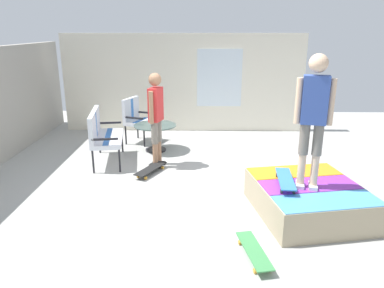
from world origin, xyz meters
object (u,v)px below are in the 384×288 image
(patio_chair_near_house, at_px, (136,116))
(skateboard_spare, at_px, (254,251))
(skateboard_on_ramp, at_px, (285,179))
(patio_bench, at_px, (102,132))
(skateboard_by_bench, at_px, (151,169))
(person_watching, at_px, (156,113))
(person_skater, at_px, (314,112))
(patio_table, at_px, (155,132))
(skate_ramp, at_px, (310,199))

(patio_chair_near_house, xyz_separation_m, skateboard_spare, (-4.50, -2.10, -0.53))
(skateboard_on_ramp, bearing_deg, patio_bench, 56.09)
(skateboard_by_bench, bearing_deg, person_watching, -10.27)
(patio_chair_near_house, xyz_separation_m, skateboard_by_bench, (-1.95, -0.58, -0.53))
(person_skater, bearing_deg, patio_chair_near_house, 39.82)
(patio_table, xyz_separation_m, skateboard_spare, (-3.86, -1.58, -0.32))
(patio_table, bearing_deg, skate_ramp, -137.93)
(patio_bench, bearing_deg, skateboard_spare, -141.03)
(patio_bench, xyz_separation_m, skateboard_spare, (-3.12, -2.53, -0.53))
(skate_ramp, relative_size, patio_bench, 1.68)
(skateboard_spare, bearing_deg, patio_chair_near_house, 25.01)
(patio_chair_near_house, bearing_deg, skate_ramp, -138.47)
(skateboard_by_bench, height_order, skateboard_spare, same)
(person_skater, distance_m, skateboard_on_ramp, 1.01)
(patio_bench, height_order, skateboard_spare, patio_bench)
(skateboard_spare, bearing_deg, patio_bench, 38.97)
(patio_chair_near_house, distance_m, patio_table, 0.85)
(person_skater, height_order, skateboard_spare, person_skater)
(patio_bench, bearing_deg, person_watching, -99.12)
(person_skater, bearing_deg, skateboard_by_bench, 56.44)
(patio_chair_near_house, distance_m, skateboard_by_bench, 2.11)
(patio_bench, height_order, skateboard_on_ramp, patio_bench)
(person_watching, bearing_deg, skate_ramp, -128.26)
(patio_bench, height_order, patio_table, patio_bench)
(patio_table, distance_m, skateboard_on_ramp, 3.53)
(skate_ramp, bearing_deg, patio_bench, 59.39)
(skate_ramp, relative_size, person_skater, 1.25)
(person_skater, bearing_deg, skateboard_on_ramp, 76.34)
(patio_table, bearing_deg, skateboard_spare, -157.72)
(person_watching, bearing_deg, person_skater, -130.84)
(skate_ramp, bearing_deg, skateboard_on_ramp, 94.19)
(person_watching, bearing_deg, skateboard_spare, -153.93)
(patio_chair_near_house, distance_m, skateboard_spare, 4.99)
(person_skater, relative_size, skateboard_on_ramp, 2.18)
(patio_bench, distance_m, person_watching, 1.18)
(patio_chair_near_house, distance_m, skateboard_on_ramp, 4.35)
(patio_bench, distance_m, patio_chair_near_house, 1.44)
(skate_ramp, height_order, patio_chair_near_house, patio_chair_near_house)
(person_skater, bearing_deg, patio_bench, 57.50)
(patio_bench, relative_size, skateboard_on_ramp, 1.62)
(skateboard_on_ramp, bearing_deg, person_watching, 46.47)
(patio_chair_near_house, xyz_separation_m, person_skater, (-3.51, -2.93, 0.88))
(person_watching, xyz_separation_m, skateboard_by_bench, (-0.41, 0.07, -0.95))
(skate_ramp, xyz_separation_m, person_watching, (1.87, 2.37, 0.81))
(person_watching, distance_m, skateboard_by_bench, 1.04)
(skate_ramp, xyz_separation_m, skateboard_on_ramp, (-0.03, 0.37, 0.31))
(skateboard_spare, relative_size, skateboard_on_ramp, 1.01)
(skateboard_spare, bearing_deg, skateboard_on_ramp, -27.75)
(person_skater, bearing_deg, skate_ramp, -46.38)
(patio_chair_near_house, bearing_deg, skateboard_by_bench, -163.44)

